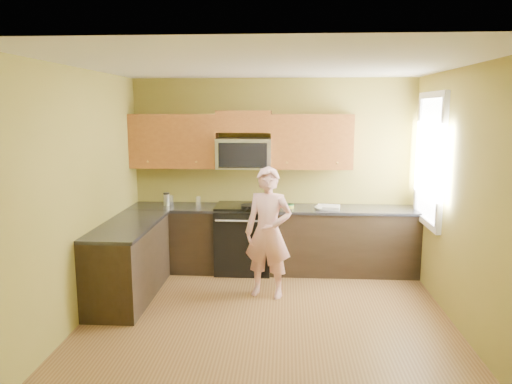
# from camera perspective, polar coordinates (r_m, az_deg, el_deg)

# --- Properties ---
(floor) EXTENTS (4.00, 4.00, 0.00)m
(floor) POSITION_cam_1_polar(r_m,az_deg,el_deg) (5.43, 1.29, -14.98)
(floor) COLOR brown
(floor) RESTS_ON ground
(ceiling) EXTENTS (4.00, 4.00, 0.00)m
(ceiling) POSITION_cam_1_polar(r_m,az_deg,el_deg) (4.95, 1.41, 14.71)
(ceiling) COLOR white
(ceiling) RESTS_ON ground
(wall_back) EXTENTS (4.00, 0.00, 4.00)m
(wall_back) POSITION_cam_1_polar(r_m,az_deg,el_deg) (6.99, 2.00, 2.16)
(wall_back) COLOR olive
(wall_back) RESTS_ON ground
(wall_front) EXTENTS (4.00, 0.00, 4.00)m
(wall_front) POSITION_cam_1_polar(r_m,az_deg,el_deg) (3.08, -0.14, -7.65)
(wall_front) COLOR olive
(wall_front) RESTS_ON ground
(wall_left) EXTENTS (0.00, 4.00, 4.00)m
(wall_left) POSITION_cam_1_polar(r_m,az_deg,el_deg) (5.47, -20.07, -0.54)
(wall_left) COLOR olive
(wall_left) RESTS_ON ground
(wall_right) EXTENTS (0.00, 4.00, 4.00)m
(wall_right) POSITION_cam_1_polar(r_m,az_deg,el_deg) (5.33, 23.37, -1.01)
(wall_right) COLOR olive
(wall_right) RESTS_ON ground
(cabinet_back_run) EXTENTS (4.00, 0.60, 0.88)m
(cabinet_back_run) POSITION_cam_1_polar(r_m,az_deg,el_deg) (6.88, 1.88, -5.71)
(cabinet_back_run) COLOR black
(cabinet_back_run) RESTS_ON floor
(cabinet_left_run) EXTENTS (0.60, 1.60, 0.88)m
(cabinet_left_run) POSITION_cam_1_polar(r_m,az_deg,el_deg) (6.12, -14.72, -7.99)
(cabinet_left_run) COLOR black
(cabinet_left_run) RESTS_ON floor
(countertop_back) EXTENTS (4.00, 0.62, 0.04)m
(countertop_back) POSITION_cam_1_polar(r_m,az_deg,el_deg) (6.76, 1.90, -1.97)
(countertop_back) COLOR black
(countertop_back) RESTS_ON cabinet_back_run
(countertop_left) EXTENTS (0.62, 1.60, 0.04)m
(countertop_left) POSITION_cam_1_polar(r_m,az_deg,el_deg) (6.00, -14.82, -3.80)
(countertop_left) COLOR black
(countertop_left) RESTS_ON cabinet_left_run
(stove) EXTENTS (0.76, 0.65, 0.95)m
(stove) POSITION_cam_1_polar(r_m,az_deg,el_deg) (6.87, -1.48, -5.42)
(stove) COLOR black
(stove) RESTS_ON floor
(microwave) EXTENTS (0.76, 0.40, 0.42)m
(microwave) POSITION_cam_1_polar(r_m,az_deg,el_deg) (6.80, -1.42, 2.80)
(microwave) COLOR silver
(microwave) RESTS_ON wall_back
(upper_cab_left) EXTENTS (1.22, 0.33, 0.75)m
(upper_cab_left) POSITION_cam_1_polar(r_m,az_deg,el_deg) (7.00, -9.51, 2.86)
(upper_cab_left) COLOR brown
(upper_cab_left) RESTS_ON wall_back
(upper_cab_right) EXTENTS (1.12, 0.33, 0.75)m
(upper_cab_right) POSITION_cam_1_polar(r_m,az_deg,el_deg) (6.82, 6.51, 2.76)
(upper_cab_right) COLOR brown
(upper_cab_right) RESTS_ON wall_back
(upper_cab_over_mw) EXTENTS (0.76, 0.33, 0.30)m
(upper_cab_over_mw) POSITION_cam_1_polar(r_m,az_deg,el_deg) (6.79, -1.42, 8.29)
(upper_cab_over_mw) COLOR brown
(upper_cab_over_mw) RESTS_ON wall_back
(window) EXTENTS (0.06, 1.06, 1.66)m
(window) POSITION_cam_1_polar(r_m,az_deg,el_deg) (6.41, 19.81, 3.61)
(window) COLOR white
(window) RESTS_ON wall_right
(woman) EXTENTS (0.65, 0.51, 1.59)m
(woman) POSITION_cam_1_polar(r_m,az_deg,el_deg) (5.88, 1.45, -4.79)
(woman) COLOR #FA7D7E
(woman) RESTS_ON floor
(frying_pan) EXTENTS (0.33, 0.47, 0.06)m
(frying_pan) POSITION_cam_1_polar(r_m,az_deg,el_deg) (6.50, -0.69, -1.99)
(frying_pan) COLOR black
(frying_pan) RESTS_ON stove
(butter_tub) EXTENTS (0.12, 0.12, 0.08)m
(butter_tub) POSITION_cam_1_polar(r_m,az_deg,el_deg) (6.70, 4.02, -1.92)
(butter_tub) COLOR #FFF643
(butter_tub) RESTS_ON countertop_back
(toast_slice) EXTENTS (0.13, 0.13, 0.01)m
(toast_slice) POSITION_cam_1_polar(r_m,az_deg,el_deg) (6.74, 3.47, -1.78)
(toast_slice) COLOR #B27F47
(toast_slice) RESTS_ON countertop_back
(napkin_a) EXTENTS (0.13, 0.14, 0.06)m
(napkin_a) POSITION_cam_1_polar(r_m,az_deg,el_deg) (6.61, 0.42, -1.80)
(napkin_a) COLOR silver
(napkin_a) RESTS_ON countertop_back
(napkin_b) EXTENTS (0.13, 0.14, 0.07)m
(napkin_b) POSITION_cam_1_polar(r_m,az_deg,el_deg) (6.61, 7.35, -1.84)
(napkin_b) COLOR silver
(napkin_b) RESTS_ON countertop_back
(dish_towel) EXTENTS (0.33, 0.28, 0.05)m
(dish_towel) POSITION_cam_1_polar(r_m,az_deg,el_deg) (6.69, 8.50, -1.80)
(dish_towel) COLOR white
(dish_towel) RESTS_ON countertop_back
(travel_mug) EXTENTS (0.09, 0.09, 0.18)m
(travel_mug) POSITION_cam_1_polar(r_m,az_deg,el_deg) (6.99, -10.45, -1.57)
(travel_mug) COLOR silver
(travel_mug) RESTS_ON countertop_back
(glass_a) EXTENTS (0.09, 0.09, 0.12)m
(glass_a) POSITION_cam_1_polar(r_m,az_deg,el_deg) (6.96, -6.81, -1.03)
(glass_a) COLOR silver
(glass_a) RESTS_ON countertop_back
(glass_b) EXTENTS (0.09, 0.09, 0.12)m
(glass_b) POSITION_cam_1_polar(r_m,az_deg,el_deg) (7.10, -9.96, -0.89)
(glass_b) COLOR silver
(glass_b) RESTS_ON countertop_back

